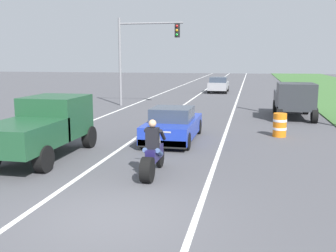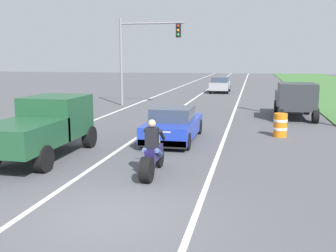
{
  "view_description": "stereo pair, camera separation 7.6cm",
  "coord_description": "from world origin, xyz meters",
  "px_view_note": "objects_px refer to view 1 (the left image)",
  "views": [
    {
      "loc": [
        2.83,
        -7.48,
        3.3
      ],
      "look_at": [
        0.1,
        5.62,
        1.0
      ],
      "focal_mm": 42.42,
      "sensor_mm": 36.0,
      "label": 1
    },
    {
      "loc": [
        2.91,
        -7.46,
        3.3
      ],
      "look_at": [
        0.1,
        5.62,
        1.0
      ],
      "focal_mm": 42.42,
      "sensor_mm": 36.0,
      "label": 2
    }
  ],
  "objects_px": {
    "pickup_truck_right_shoulder_dark_grey": "(294,98)",
    "construction_barrel_nearest": "(280,125)",
    "traffic_light_mast_near": "(139,48)",
    "sports_car_blue": "(173,125)",
    "motorcycle_with_rider": "(153,156)",
    "distant_car_far_ahead": "(219,84)",
    "pickup_truck_left_lane_dark_green": "(43,125)"
  },
  "relations": [
    {
      "from": "sports_car_blue",
      "to": "construction_barrel_nearest",
      "type": "height_order",
      "value": "sports_car_blue"
    },
    {
      "from": "pickup_truck_right_shoulder_dark_grey",
      "to": "distant_car_far_ahead",
      "type": "distance_m",
      "value": 16.59
    },
    {
      "from": "pickup_truck_left_lane_dark_green",
      "to": "traffic_light_mast_near",
      "type": "relative_size",
      "value": 0.8
    },
    {
      "from": "pickup_truck_right_shoulder_dark_grey",
      "to": "construction_barrel_nearest",
      "type": "distance_m",
      "value": 5.91
    },
    {
      "from": "motorcycle_with_rider",
      "to": "traffic_light_mast_near",
      "type": "xyz_separation_m",
      "value": [
        -4.93,
        16.05,
        3.4
      ]
    },
    {
      "from": "motorcycle_with_rider",
      "to": "pickup_truck_left_lane_dark_green",
      "type": "distance_m",
      "value": 4.31
    },
    {
      "from": "sports_car_blue",
      "to": "construction_barrel_nearest",
      "type": "relative_size",
      "value": 4.3
    },
    {
      "from": "pickup_truck_left_lane_dark_green",
      "to": "traffic_light_mast_near",
      "type": "bearing_deg",
      "value": 93.36
    },
    {
      "from": "distant_car_far_ahead",
      "to": "pickup_truck_left_lane_dark_green",
      "type": "bearing_deg",
      "value": -97.74
    },
    {
      "from": "pickup_truck_right_shoulder_dark_grey",
      "to": "traffic_light_mast_near",
      "type": "bearing_deg",
      "value": 159.84
    },
    {
      "from": "pickup_truck_left_lane_dark_green",
      "to": "traffic_light_mast_near",
      "type": "distance_m",
      "value": 15.04
    },
    {
      "from": "pickup_truck_left_lane_dark_green",
      "to": "construction_barrel_nearest",
      "type": "bearing_deg",
      "value": 33.75
    },
    {
      "from": "sports_car_blue",
      "to": "construction_barrel_nearest",
      "type": "xyz_separation_m",
      "value": [
        4.27,
        1.73,
        -0.13
      ]
    },
    {
      "from": "sports_car_blue",
      "to": "pickup_truck_right_shoulder_dark_grey",
      "type": "distance_m",
      "value": 9.25
    },
    {
      "from": "sports_car_blue",
      "to": "construction_barrel_nearest",
      "type": "distance_m",
      "value": 4.61
    },
    {
      "from": "construction_barrel_nearest",
      "to": "distant_car_far_ahead",
      "type": "relative_size",
      "value": 0.25
    },
    {
      "from": "traffic_light_mast_near",
      "to": "distant_car_far_ahead",
      "type": "xyz_separation_m",
      "value": [
        4.5,
        12.02,
        -3.22
      ]
    },
    {
      "from": "distant_car_far_ahead",
      "to": "traffic_light_mast_near",
      "type": "bearing_deg",
      "value": -110.53
    },
    {
      "from": "traffic_light_mast_near",
      "to": "distant_car_far_ahead",
      "type": "relative_size",
      "value": 1.5
    },
    {
      "from": "motorcycle_with_rider",
      "to": "traffic_light_mast_near",
      "type": "bearing_deg",
      "value": 107.07
    },
    {
      "from": "sports_car_blue",
      "to": "pickup_truck_left_lane_dark_green",
      "type": "distance_m",
      "value": 5.16
    },
    {
      "from": "sports_car_blue",
      "to": "pickup_truck_left_lane_dark_green",
      "type": "xyz_separation_m",
      "value": [
        -3.69,
        -3.58,
        0.48
      ]
    },
    {
      "from": "motorcycle_with_rider",
      "to": "traffic_light_mast_near",
      "type": "distance_m",
      "value": 17.13
    },
    {
      "from": "traffic_light_mast_near",
      "to": "pickup_truck_left_lane_dark_green",
      "type": "bearing_deg",
      "value": -86.64
    },
    {
      "from": "pickup_truck_right_shoulder_dark_grey",
      "to": "construction_barrel_nearest",
      "type": "xyz_separation_m",
      "value": [
        -1.11,
        -5.77,
        -0.6
      ]
    },
    {
      "from": "motorcycle_with_rider",
      "to": "distant_car_far_ahead",
      "type": "xyz_separation_m",
      "value": [
        -0.43,
        28.07,
        0.18
      ]
    },
    {
      "from": "motorcycle_with_rider",
      "to": "sports_car_blue",
      "type": "distance_m",
      "value": 4.92
    },
    {
      "from": "traffic_light_mast_near",
      "to": "sports_car_blue",
      "type": "bearing_deg",
      "value": -67.8
    },
    {
      "from": "pickup_truck_right_shoulder_dark_grey",
      "to": "distant_car_far_ahead",
      "type": "height_order",
      "value": "pickup_truck_right_shoulder_dark_grey"
    },
    {
      "from": "construction_barrel_nearest",
      "to": "pickup_truck_left_lane_dark_green",
      "type": "bearing_deg",
      "value": -146.25
    },
    {
      "from": "motorcycle_with_rider",
      "to": "traffic_light_mast_near",
      "type": "relative_size",
      "value": 0.37
    },
    {
      "from": "motorcycle_with_rider",
      "to": "sports_car_blue",
      "type": "height_order",
      "value": "motorcycle_with_rider"
    }
  ]
}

